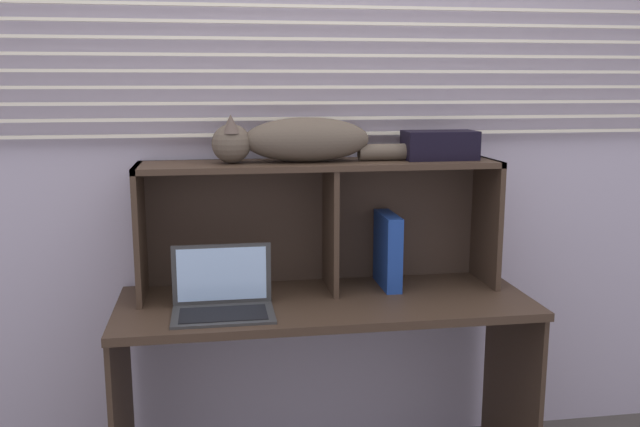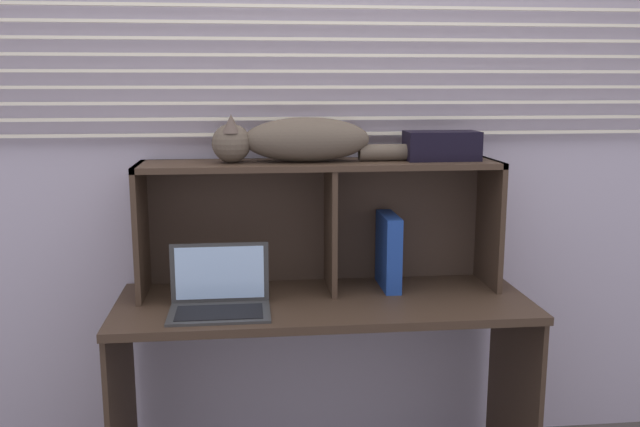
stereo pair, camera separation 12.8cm
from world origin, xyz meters
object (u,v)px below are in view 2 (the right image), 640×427
cat (297,140)px  book_stack (212,286)px  storage_box (442,146)px  binder_upright (388,251)px  laptop (220,297)px

cat → book_stack: cat is taller
book_stack → storage_box: (0.87, 0.00, 0.52)m
book_stack → binder_upright: bearing=0.1°
laptop → book_stack: bearing=99.6°
storage_box → book_stack: bearing=-179.9°
cat → laptop: 0.64m
book_stack → storage_box: storage_box is taller
cat → book_stack: size_ratio=2.98×
laptop → binder_upright: bearing=18.5°
binder_upright → laptop: bearing=-161.5°
storage_box → laptop: bearing=-165.6°
cat → binder_upright: bearing=0.0°
binder_upright → storage_box: 0.45m
book_stack → laptop: bearing=-80.4°
binder_upright → book_stack: binder_upright is taller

